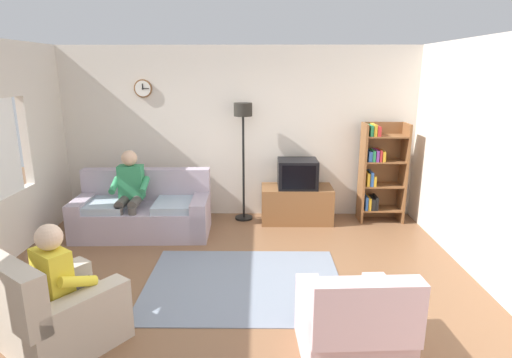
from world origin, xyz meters
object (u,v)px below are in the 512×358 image
at_px(couch, 143,213).
at_px(person_on_couch, 130,189).
at_px(tv_stand, 297,204).
at_px(armchair_near_bookshelf, 352,330).
at_px(tv, 297,174).
at_px(armchair_near_window, 59,315).
at_px(person_in_left_armchair, 64,278).
at_px(bookshelf, 379,172).
at_px(floor_lamp, 243,129).

xyz_separation_m(couch, person_on_couch, (-0.14, -0.11, 0.39)).
xyz_separation_m(tv_stand, armchair_near_bookshelf, (0.17, -3.31, 0.01)).
distance_m(tv, person_on_couch, 2.49).
relative_size(couch, armchair_near_window, 1.63).
bearing_deg(person_on_couch, armchair_near_bookshelf, -46.00).
xyz_separation_m(couch, tv, (2.28, 0.50, 0.47)).
height_order(couch, person_on_couch, person_on_couch).
bearing_deg(person_on_couch, person_in_left_armchair, -86.17).
bearing_deg(tv_stand, person_in_left_armchair, -126.38).
xyz_separation_m(armchair_near_window, person_in_left_armchair, (0.05, 0.07, 0.32)).
relative_size(bookshelf, person_on_couch, 1.25).
bearing_deg(person_on_couch, couch, 38.43).
bearing_deg(floor_lamp, tv_stand, -6.75).
bearing_deg(bookshelf, floor_lamp, 179.30).
bearing_deg(tv, armchair_near_window, -126.60).
distance_m(armchair_near_window, person_in_left_armchair, 0.33).
height_order(bookshelf, person_on_couch, bookshelf).
relative_size(tv_stand, armchair_near_window, 0.93).
bearing_deg(floor_lamp, person_in_left_armchair, -114.16).
height_order(bookshelf, armchair_near_window, bookshelf).
relative_size(tv, armchair_near_window, 0.51).
relative_size(bookshelf, armchair_near_bookshelf, 1.69).
relative_size(couch, person_on_couch, 1.55).
height_order(armchair_near_window, armchair_near_bookshelf, same).
relative_size(bookshelf, floor_lamp, 0.84).
bearing_deg(person_on_couch, bookshelf, 10.90).
xyz_separation_m(armchair_near_bookshelf, person_in_left_armchair, (-2.42, 0.26, 0.32)).
relative_size(armchair_near_bookshelf, person_in_left_armchair, 0.82).
xyz_separation_m(floor_lamp, armchair_near_window, (-1.47, -3.23, -1.16)).
height_order(tv, floor_lamp, floor_lamp).
bearing_deg(person_on_couch, armchair_near_window, -87.50).
xyz_separation_m(bookshelf, person_on_couch, (-3.70, -0.71, -0.09)).
bearing_deg(floor_lamp, armchair_near_bookshelf, -73.58).
xyz_separation_m(floor_lamp, armchair_near_bookshelf, (1.01, -3.41, -1.16)).
relative_size(tv_stand, person_in_left_armchair, 0.98).
bearing_deg(bookshelf, couch, -170.40).
relative_size(bookshelf, armchair_near_window, 1.31).
xyz_separation_m(couch, person_in_left_armchair, (0.02, -2.53, 0.29)).
xyz_separation_m(tv_stand, armchair_near_window, (-2.31, -3.13, 0.01)).
distance_m(floor_lamp, person_on_couch, 1.90).
distance_m(bookshelf, person_in_left_armchair, 4.72).
height_order(couch, floor_lamp, floor_lamp).
xyz_separation_m(floor_lamp, person_on_couch, (-1.58, -0.74, -0.75)).
relative_size(person_on_couch, person_in_left_armchair, 1.11).
distance_m(armchair_near_window, armchair_near_bookshelf, 2.48).
bearing_deg(tv_stand, floor_lamp, 173.25).
relative_size(tv_stand, armchair_near_bookshelf, 1.20).
bearing_deg(couch, floor_lamp, 23.55).
height_order(tv, person_on_couch, person_on_couch).
xyz_separation_m(armchair_near_window, person_on_couch, (-0.11, 2.49, 0.41)).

